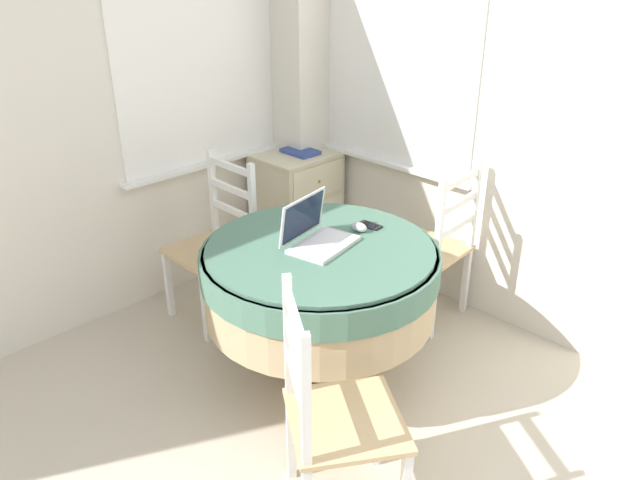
% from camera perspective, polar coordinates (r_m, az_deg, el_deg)
% --- Properties ---
extents(corner_room_shell, '(4.44, 4.56, 2.55)m').
position_cam_1_polar(corner_room_shell, '(3.04, -1.75, 11.71)').
color(corner_room_shell, silver).
rests_on(corner_room_shell, ground_plane).
extents(round_dining_table, '(1.13, 1.13, 0.73)m').
position_cam_1_polar(round_dining_table, '(2.97, -0.01, -3.30)').
color(round_dining_table, '#4C3D2D').
rests_on(round_dining_table, ground_plane).
extents(laptop, '(0.37, 0.30, 0.23)m').
position_cam_1_polar(laptop, '(2.90, -0.34, 0.47)').
color(laptop, silver).
rests_on(laptop, round_dining_table).
extents(computer_mouse, '(0.06, 0.09, 0.04)m').
position_cam_1_polar(computer_mouse, '(3.05, 3.61, 1.19)').
color(computer_mouse, silver).
rests_on(computer_mouse, round_dining_table).
extents(cell_phone, '(0.07, 0.12, 0.01)m').
position_cam_1_polar(cell_phone, '(3.11, 4.58, 1.36)').
color(cell_phone, black).
rests_on(cell_phone, round_dining_table).
extents(dining_chair_near_back_window, '(0.41, 0.43, 0.95)m').
position_cam_1_polar(dining_chair_near_back_window, '(3.60, -9.47, -0.47)').
color(dining_chair_near_back_window, tan).
rests_on(dining_chair_near_back_window, ground_plane).
extents(dining_chair_near_right_window, '(0.45, 0.44, 0.95)m').
position_cam_1_polar(dining_chair_near_right_window, '(3.57, 10.27, -0.74)').
color(dining_chair_near_right_window, tan).
rests_on(dining_chair_near_right_window, ground_plane).
extents(dining_chair_camera_near, '(0.58, 0.58, 0.95)m').
position_cam_1_polar(dining_chair_camera_near, '(2.35, 1.22, -15.89)').
color(dining_chair_camera_near, tan).
rests_on(dining_chair_camera_near, ground_plane).
extents(corner_cabinet, '(0.52, 0.45, 0.76)m').
position_cam_1_polar(corner_cabinet, '(4.25, -2.10, 3.06)').
color(corner_cabinet, beige).
rests_on(corner_cabinet, ground_plane).
extents(book_on_cabinet, '(0.16, 0.23, 0.02)m').
position_cam_1_polar(book_on_cabinet, '(4.11, -1.82, 8.09)').
color(book_on_cabinet, '#33478C').
rests_on(book_on_cabinet, corner_cabinet).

